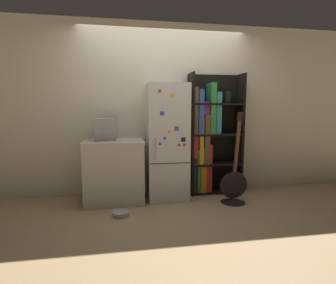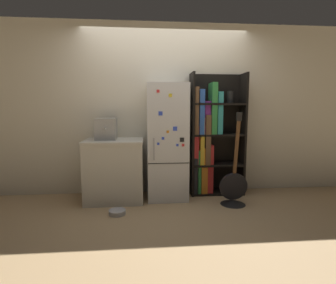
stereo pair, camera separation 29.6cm
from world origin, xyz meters
TOP-DOWN VIEW (x-y plane):
  - ground_plane at (0.00, 0.00)m, footprint 16.00×16.00m
  - wall_back at (0.00, 0.47)m, footprint 8.00×0.05m
  - refrigerator at (-0.00, 0.17)m, footprint 0.58×0.59m
  - bookshelf at (0.67, 0.31)m, footprint 0.82×0.33m
  - kitchen_counter at (-0.76, 0.13)m, footprint 0.82×0.66m
  - espresso_machine at (-0.87, 0.17)m, footprint 0.29×0.37m
  - guitar at (0.88, -0.22)m, footprint 0.38×0.35m
  - pet_bowl at (-0.68, -0.43)m, footprint 0.21×0.21m

SIDE VIEW (x-z plane):
  - ground_plane at x=0.00m, z-range 0.00..0.00m
  - pet_bowl at x=-0.68m, z-range 0.00..0.06m
  - guitar at x=0.88m, z-range -0.46..0.81m
  - kitchen_counter at x=-0.76m, z-range 0.00..0.88m
  - refrigerator at x=0.00m, z-range 0.00..1.66m
  - bookshelf at x=0.67m, z-range -0.05..1.79m
  - espresso_machine at x=-0.87m, z-range 0.88..1.18m
  - wall_back at x=0.00m, z-range 0.00..2.60m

